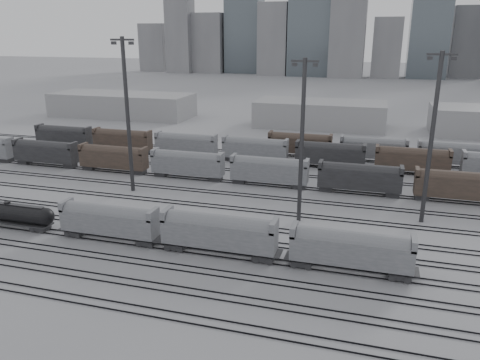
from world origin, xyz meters
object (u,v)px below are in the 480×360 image
(hopper_car_a, at_px, (109,219))
(hopper_car_b, at_px, (219,231))
(tank_car_b, at_px, (9,213))
(hopper_car_c, at_px, (351,248))
(light_mast_c, at_px, (302,138))

(hopper_car_a, xyz_separation_m, hopper_car_b, (16.43, 0.00, 0.24))
(tank_car_b, relative_size, hopper_car_c, 1.06)
(hopper_car_a, height_order, light_mast_c, light_mast_c)
(light_mast_c, bearing_deg, hopper_car_b, -119.05)
(hopper_car_c, bearing_deg, tank_car_b, 180.00)
(hopper_car_a, height_order, hopper_car_c, hopper_car_c)
(hopper_car_b, height_order, hopper_car_c, hopper_car_b)
(hopper_car_b, bearing_deg, hopper_car_a, -180.00)
(hopper_car_b, bearing_deg, tank_car_b, 180.00)
(hopper_car_b, xyz_separation_m, hopper_car_c, (17.11, 0.00, -0.15))
(tank_car_b, relative_size, hopper_car_b, 1.01)
(hopper_car_a, relative_size, hopper_car_b, 0.93)
(tank_car_b, bearing_deg, hopper_car_c, 0.00)
(hopper_car_a, relative_size, hopper_car_c, 0.97)
(hopper_car_b, relative_size, hopper_car_c, 1.04)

